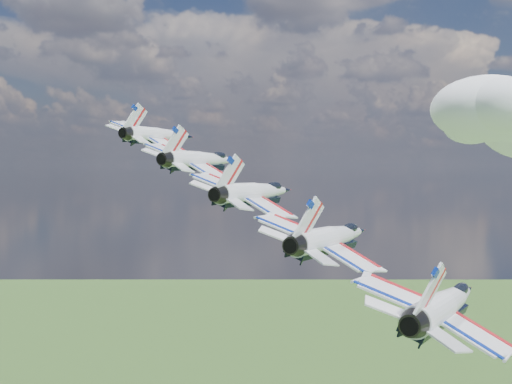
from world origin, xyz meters
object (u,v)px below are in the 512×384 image
(jet_0, at_px, (160,135))
(jet_1, at_px, (201,160))
(jet_2, at_px, (256,192))
(jet_4, at_px, (445,304))
(jet_3, at_px, (332,237))

(jet_0, distance_m, jet_1, 13.78)
(jet_0, distance_m, jet_2, 27.56)
(jet_0, bearing_deg, jet_2, -31.74)
(jet_0, relative_size, jet_4, 1.00)
(jet_2, height_order, jet_3, jet_2)
(jet_3, xyz_separation_m, jet_4, (9.38, -9.53, -3.33))
(jet_4, bearing_deg, jet_2, 148.26)
(jet_1, height_order, jet_2, jet_1)
(jet_1, relative_size, jet_4, 1.00)
(jet_1, bearing_deg, jet_2, -31.74)
(jet_0, relative_size, jet_2, 1.00)
(jet_2, bearing_deg, jet_0, 148.26)
(jet_0, relative_size, jet_3, 1.00)
(jet_1, height_order, jet_4, jet_1)
(jet_1, xyz_separation_m, jet_4, (28.13, -28.59, -10.00))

